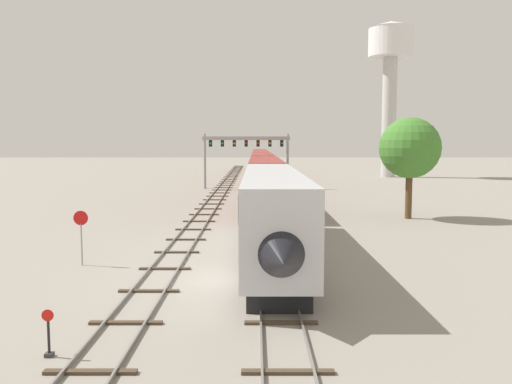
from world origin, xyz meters
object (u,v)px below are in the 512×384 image
object	(u,v)px
passenger_train	(264,169)
water_tower	(392,60)
signal_gantry	(248,148)
trackside_tree_left	(412,148)
stop_sign	(83,230)
switch_stand	(51,340)

from	to	relation	value
passenger_train	water_tower	world-z (taller)	water_tower
signal_gantry	water_tower	xyz separation A→B (m)	(25.94, 24.96, 15.81)
signal_gantry	water_tower	bearing A→B (deg)	43.90
signal_gantry	trackside_tree_left	world-z (taller)	trackside_tree_left
passenger_train	trackside_tree_left	xyz separation A→B (m)	(11.98, -30.71, 3.31)
stop_sign	water_tower	bearing A→B (deg)	64.54
passenger_train	switch_stand	xyz separation A→B (m)	(-7.10, -59.46, -2.09)
switch_stand	water_tower	bearing A→B (deg)	69.54
water_tower	switch_stand	world-z (taller)	water_tower
passenger_train	stop_sign	size ratio (longest dim) A/B	39.47
water_tower	switch_stand	bearing A→B (deg)	-110.46
passenger_train	switch_stand	size ratio (longest dim) A/B	77.87
signal_gantry	switch_stand	xyz separation A→B (m)	(-4.85, -57.58, -5.11)
stop_sign	trackside_tree_left	distance (m)	28.06
switch_stand	trackside_tree_left	bearing A→B (deg)	56.43
switch_stand	passenger_train	bearing A→B (deg)	83.19
water_tower	switch_stand	xyz separation A→B (m)	(-30.79, -82.54, -20.92)
trackside_tree_left	stop_sign	bearing A→B (deg)	-142.33
stop_sign	switch_stand	bearing A→B (deg)	-76.18
signal_gantry	trackside_tree_left	distance (m)	32.14
switch_stand	trackside_tree_left	xyz separation A→B (m)	(19.08, 28.76, 5.40)
signal_gantry	switch_stand	distance (m)	58.01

